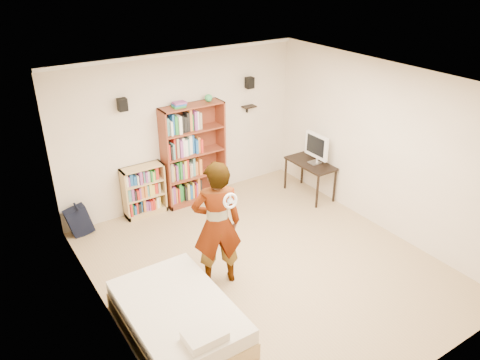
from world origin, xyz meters
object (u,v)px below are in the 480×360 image
object	(u,v)px
person	(217,224)
low_bookshelf	(144,191)
tall_bookshelf	(194,154)
computer_desk	(309,179)
daybed	(178,314)

from	to	relation	value
person	low_bookshelf	bearing A→B (deg)	-66.76
person	tall_bookshelf	bearing A→B (deg)	-90.68
low_bookshelf	computer_desk	distance (m)	3.03
tall_bookshelf	person	world-z (taller)	same
tall_bookshelf	person	xyz separation A→B (m)	(-0.86, -2.24, -0.00)
low_bookshelf	daybed	world-z (taller)	low_bookshelf
low_bookshelf	person	bearing A→B (deg)	-87.04
tall_bookshelf	daybed	bearing A→B (deg)	-122.04
computer_desk	person	bearing A→B (deg)	-155.70
tall_bookshelf	person	size ratio (longest dim) A/B	1.00
low_bookshelf	computer_desk	bearing A→B (deg)	-20.01
tall_bookshelf	low_bookshelf	world-z (taller)	tall_bookshelf
daybed	computer_desk	bearing A→B (deg)	26.58
low_bookshelf	daybed	size ratio (longest dim) A/B	0.51
low_bookshelf	tall_bookshelf	bearing A→B (deg)	-1.87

